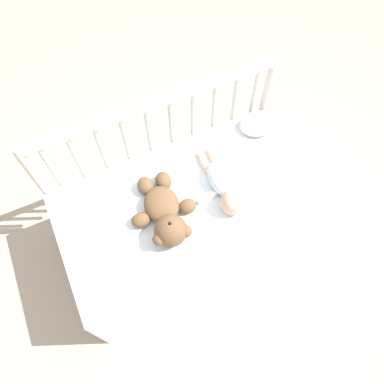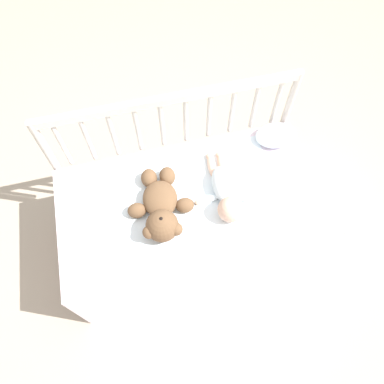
# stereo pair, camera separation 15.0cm
# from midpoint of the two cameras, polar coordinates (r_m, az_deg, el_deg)

# --- Properties ---
(ground_plane) EXTENTS (12.00, 12.00, 0.00)m
(ground_plane) POSITION_cam_midpoint_polar(r_m,az_deg,el_deg) (1.96, 2.24, -7.77)
(ground_plane) COLOR tan
(crib_mattress) EXTENTS (1.21, 0.64, 0.45)m
(crib_mattress) POSITION_cam_midpoint_polar(r_m,az_deg,el_deg) (1.75, 2.49, -5.00)
(crib_mattress) COLOR silver
(crib_mattress) RESTS_ON ground_plane
(crib_rail) EXTENTS (1.21, 0.04, 0.76)m
(crib_rail) POSITION_cam_midpoint_polar(r_m,az_deg,el_deg) (1.66, -0.38, 10.26)
(crib_rail) COLOR beige
(crib_rail) RESTS_ON ground_plane
(blanket) EXTENTS (0.79, 0.51, 0.01)m
(blanket) POSITION_cam_midpoint_polar(r_m,az_deg,el_deg) (1.56, 2.96, -0.85)
(blanket) COLOR white
(blanket) RESTS_ON crib_mattress
(teddy_bear) EXTENTS (0.30, 0.38, 0.14)m
(teddy_bear) POSITION_cam_midpoint_polar(r_m,az_deg,el_deg) (1.47, -2.33, -2.94)
(teddy_bear) COLOR brown
(teddy_bear) RESTS_ON crib_mattress
(baby) EXTENTS (0.31, 0.39, 0.11)m
(baby) POSITION_cam_midpoint_polar(r_m,az_deg,el_deg) (1.53, 8.37, -0.25)
(baby) COLOR white
(baby) RESTS_ON crib_mattress
(small_pillow) EXTENTS (0.21, 0.15, 0.06)m
(small_pillow) POSITION_cam_midpoint_polar(r_m,az_deg,el_deg) (1.79, 16.21, 8.89)
(small_pillow) COLOR silver
(small_pillow) RESTS_ON crib_mattress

